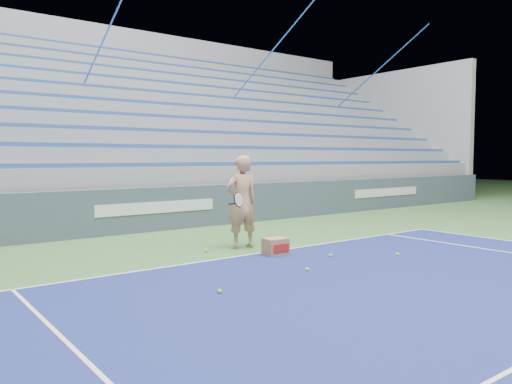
% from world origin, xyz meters
% --- Properties ---
extents(sponsor_barrier, '(30.00, 0.32, 1.10)m').
position_xyz_m(sponsor_barrier, '(0.00, 15.88, 0.55)').
color(sponsor_barrier, '#3E4C5F').
rests_on(sponsor_barrier, ground).
extents(bleachers, '(31.00, 9.15, 7.30)m').
position_xyz_m(bleachers, '(0.00, 21.60, 2.36)').
color(bleachers, gray).
rests_on(bleachers, ground).
extents(tennis_player, '(0.98, 0.89, 1.89)m').
position_xyz_m(tennis_player, '(0.33, 12.61, 0.95)').
color(tennis_player, tan).
rests_on(tennis_player, ground).
extents(ball_box, '(0.46, 0.36, 0.33)m').
position_xyz_m(ball_box, '(0.38, 11.58, 0.16)').
color(ball_box, '#9D704C').
rests_on(ball_box, ground).
extents(tennis_ball_0, '(0.07, 0.07, 0.07)m').
position_xyz_m(tennis_ball_0, '(-1.91, 9.99, 0.03)').
color(tennis_ball_0, '#BAE82F').
rests_on(tennis_ball_0, ground).
extents(tennis_ball_1, '(0.07, 0.07, 0.07)m').
position_xyz_m(tennis_ball_1, '(-0.50, 12.64, 0.03)').
color(tennis_ball_1, '#BAE82F').
rests_on(tennis_ball_1, ground).
extents(tennis_ball_2, '(0.07, 0.07, 0.07)m').
position_xyz_m(tennis_ball_2, '(2.14, 10.13, 0.03)').
color(tennis_ball_2, '#BAE82F').
rests_on(tennis_ball_2, ground).
extents(tennis_ball_3, '(0.07, 0.07, 0.07)m').
position_xyz_m(tennis_ball_3, '(1.08, 10.83, 0.03)').
color(tennis_ball_3, '#BAE82F').
rests_on(tennis_ball_3, ground).
extents(tennis_ball_4, '(0.07, 0.07, 0.07)m').
position_xyz_m(tennis_ball_4, '(-0.06, 10.24, 0.03)').
color(tennis_ball_4, '#BAE82F').
rests_on(tennis_ball_4, ground).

